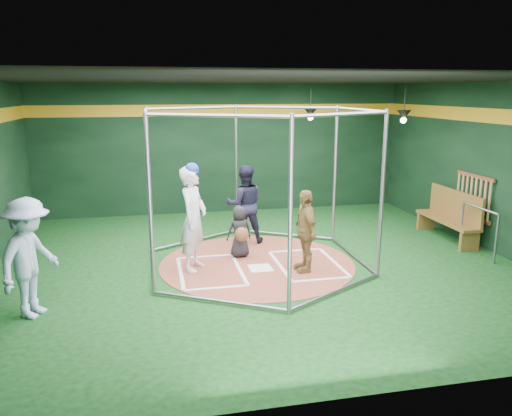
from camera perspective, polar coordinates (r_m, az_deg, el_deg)
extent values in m
cube|color=black|center=(9.83, 0.12, -6.44)|extent=(10.00, 9.00, 0.02)
cube|color=black|center=(9.26, 0.13, 14.47)|extent=(10.00, 9.00, 0.02)
cube|color=black|center=(13.78, -3.83, 6.73)|extent=(10.00, 0.10, 3.50)
cube|color=black|center=(5.18, 10.65, -4.36)|extent=(10.00, 0.10, 3.50)
cube|color=black|center=(11.51, 25.33, 4.22)|extent=(0.10, 9.00, 3.50)
cube|color=#C79217|center=(13.67, -3.88, 11.10)|extent=(10.00, 0.01, 0.30)
cube|color=#C79217|center=(11.40, 25.73, 9.43)|extent=(0.01, 9.00, 0.30)
cylinder|color=#954936|center=(9.82, 0.12, -6.36)|extent=(3.80, 3.80, 0.01)
cube|color=white|center=(9.54, 0.50, -6.88)|extent=(0.43, 0.43, 0.01)
cube|color=white|center=(10.24, -5.82, -5.54)|extent=(1.10, 0.07, 0.01)
cube|color=white|center=(8.66, -4.56, -9.09)|extent=(1.10, 0.07, 0.01)
cube|color=white|center=(9.40, -8.60, -7.36)|extent=(0.07, 1.70, 0.01)
cube|color=white|center=(9.52, -1.93, -6.95)|extent=(0.07, 1.70, 0.01)
cube|color=white|center=(10.59, 4.48, -4.86)|extent=(1.10, 0.07, 0.01)
cube|color=white|center=(9.07, 7.54, -8.09)|extent=(1.10, 0.07, 0.01)
cube|color=white|center=(9.68, 2.77, -6.61)|extent=(0.07, 1.70, 0.01)
cube|color=white|center=(10.00, 8.91, -6.09)|extent=(0.07, 1.70, 0.01)
cylinder|color=gray|center=(11.08, 9.00, 3.72)|extent=(0.07, 0.07, 3.00)
cylinder|color=gray|center=(11.66, -2.25, 4.33)|extent=(0.07, 0.07, 3.00)
cylinder|color=gray|center=(10.36, -12.09, 2.93)|extent=(0.07, 0.07, 3.00)
cylinder|color=gray|center=(8.10, -12.03, 0.11)|extent=(0.07, 0.07, 3.00)
cylinder|color=gray|center=(7.25, 3.94, -1.16)|extent=(0.07, 0.07, 3.00)
cylinder|color=gray|center=(9.01, 14.19, 1.30)|extent=(0.07, 0.07, 3.00)
cylinder|color=gray|center=(11.18, 3.33, 11.41)|extent=(2.02, 1.20, 0.06)
cylinder|color=gray|center=(11.63, 3.14, -3.02)|extent=(2.02, 1.20, 0.06)
cylinder|color=gray|center=(10.82, -7.10, 11.28)|extent=(2.02, 1.20, 0.06)
cylinder|color=gray|center=(11.29, -6.68, -3.59)|extent=(2.02, 1.20, 0.06)
cylinder|color=gray|center=(9.06, -12.51, 10.72)|extent=(0.06, 2.30, 0.06)
cylinder|color=gray|center=(9.62, -11.65, -6.80)|extent=(0.06, 2.30, 0.06)
cylinder|color=gray|center=(7.40, -4.70, 10.49)|extent=(2.02, 1.20, 0.06)
cylinder|color=gray|center=(8.07, -4.30, -10.55)|extent=(2.02, 1.20, 0.06)
cylinder|color=gray|center=(7.90, 10.03, 10.51)|extent=(2.02, 1.20, 0.06)
cylinder|color=gray|center=(8.53, 9.25, -9.32)|extent=(2.02, 1.20, 0.06)
cylinder|color=gray|center=(9.88, 11.72, 10.93)|extent=(0.06, 2.30, 0.06)
cylinder|color=gray|center=(10.39, 10.97, -5.25)|extent=(0.06, 2.30, 0.06)
cube|color=brown|center=(11.83, 23.83, 3.35)|extent=(0.05, 1.25, 0.08)
cube|color=brown|center=(12.00, 23.43, -0.89)|extent=(0.05, 1.25, 0.08)
cylinder|color=tan|center=(11.46, 25.12, 0.64)|extent=(0.06, 0.06, 0.85)
cylinder|color=tan|center=(11.58, 24.66, 0.81)|extent=(0.06, 0.06, 0.85)
cylinder|color=tan|center=(11.71, 24.21, 0.97)|extent=(0.06, 0.06, 0.85)
cylinder|color=tan|center=(11.83, 23.76, 1.13)|extent=(0.06, 0.06, 0.85)
cylinder|color=tan|center=(11.96, 23.33, 1.29)|extent=(0.06, 0.06, 0.85)
cylinder|color=tan|center=(12.08, 22.91, 1.44)|extent=(0.06, 0.06, 0.85)
cylinder|color=tan|center=(12.21, 22.49, 1.59)|extent=(0.06, 0.06, 0.85)
cylinder|color=tan|center=(12.34, 22.09, 1.74)|extent=(0.06, 0.06, 0.85)
cone|color=black|center=(13.32, 6.25, 10.78)|extent=(0.34, 0.34, 0.22)
sphere|color=#FFD899|center=(13.33, 6.24, 10.22)|extent=(0.14, 0.14, 0.14)
cylinder|color=black|center=(13.31, 6.29, 12.29)|extent=(0.02, 0.02, 0.70)
cone|color=black|center=(12.56, 16.54, 10.18)|extent=(0.34, 0.34, 0.22)
sphere|color=#FFD899|center=(12.57, 16.50, 9.59)|extent=(0.14, 0.14, 0.14)
cylinder|color=black|center=(12.55, 16.64, 11.78)|extent=(0.02, 0.02, 0.70)
imported|color=silver|center=(9.31, -7.18, -1.23)|extent=(0.74, 0.85, 1.95)
sphere|color=navy|center=(9.13, -7.34, 4.35)|extent=(0.26, 0.26, 0.26)
imported|color=#A98B48|center=(9.27, 5.64, -2.59)|extent=(0.41, 0.92, 1.54)
imported|color=black|center=(10.07, -1.91, -2.69)|extent=(0.55, 0.40, 1.05)
sphere|color=brown|center=(9.83, -1.65, -3.02)|extent=(0.28, 0.28, 0.28)
imported|color=black|center=(10.95, -1.31, 0.43)|extent=(0.88, 0.71, 1.72)
imported|color=#ADC8E5|center=(8.08, -24.49, -5.23)|extent=(1.10, 1.34, 1.81)
cube|color=brown|center=(12.07, 20.98, -1.30)|extent=(0.45, 1.94, 0.06)
cube|color=brown|center=(12.10, 21.85, 0.38)|extent=(0.06, 1.94, 0.65)
cube|color=brown|center=(11.45, 23.20, -3.50)|extent=(0.43, 0.09, 0.43)
cube|color=brown|center=(12.84, 18.83, -1.40)|extent=(0.43, 0.09, 0.43)
cylinder|color=gray|center=(10.75, 25.78, -3.20)|extent=(0.05, 0.05, 1.01)
cylinder|color=gray|center=(11.62, 22.46, -1.73)|extent=(0.05, 0.05, 1.01)
cylinder|color=gray|center=(11.07, 24.28, -0.04)|extent=(0.05, 1.12, 0.05)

